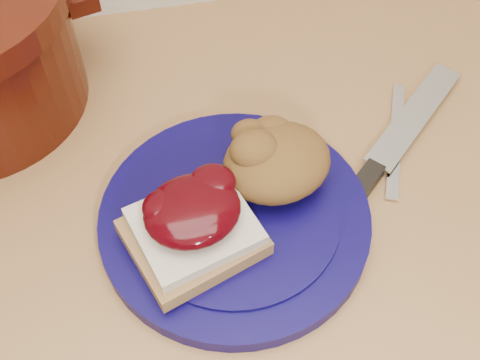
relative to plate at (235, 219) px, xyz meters
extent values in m
cube|color=beige|center=(-0.02, 0.09, -0.48)|extent=(4.00, 0.60, 0.86)
cylinder|color=#09043E|center=(0.00, 0.00, 0.00)|extent=(0.35, 0.35, 0.02)
cube|color=olive|center=(-0.05, -0.03, 0.02)|extent=(0.15, 0.14, 0.02)
cube|color=beige|center=(-0.05, -0.03, 0.04)|extent=(0.14, 0.13, 0.01)
ellipsoid|color=#300106|center=(-0.05, -0.02, 0.06)|extent=(0.11, 0.11, 0.03)
ellipsoid|color=brown|center=(0.05, 0.03, 0.04)|extent=(0.14, 0.13, 0.06)
cube|color=black|center=(0.13, 0.00, 0.00)|extent=(0.10, 0.10, 0.02)
cube|color=silver|center=(0.25, 0.10, 0.00)|extent=(0.17, 0.16, 0.00)
cube|color=silver|center=(0.21, 0.08, -0.01)|extent=(0.09, 0.17, 0.00)
camera|label=1|loc=(-0.07, -0.35, 0.54)|focal=45.00mm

